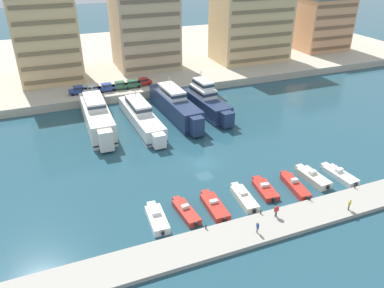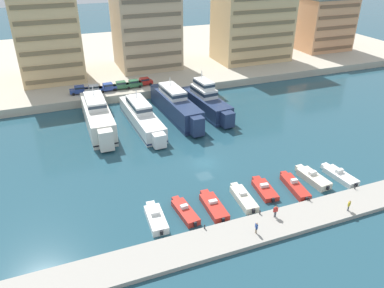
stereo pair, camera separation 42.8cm
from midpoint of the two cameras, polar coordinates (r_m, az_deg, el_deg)
ground_plane at (r=61.25m, az=2.17°, el=-2.96°), size 400.00×400.00×0.00m
quay_promenade at (r=120.54m, az=-10.73°, el=12.86°), size 180.00×70.00×1.80m
pier_dock at (r=48.56m, az=10.55°, el=-12.59°), size 120.00×5.00×0.58m
yacht_ivory_far_left at (r=74.28m, az=-14.03°, el=4.10°), size 4.66×21.41×7.56m
yacht_white_left at (r=74.11m, az=-7.53°, el=4.19°), size 4.83×21.87×6.46m
yacht_navy_mid_left at (r=77.18m, az=-2.34°, el=5.88°), size 5.29×21.98×7.65m
yacht_navy_center_left at (r=79.30m, az=2.35°, el=6.49°), size 5.53×18.54×8.52m
motorboat_white_far_left at (r=49.18m, az=-5.29°, el=-11.20°), size 2.34×6.51×1.46m
motorboat_red_left at (r=50.23m, az=-0.85°, el=-10.21°), size 2.28×6.48×1.29m
motorboat_red_mid_left at (r=51.19m, az=3.52°, el=-9.42°), size 2.23×6.94×1.25m
motorboat_cream_center_left at (r=53.00m, az=8.05°, el=-8.15°), size 2.25×6.81×1.30m
motorboat_red_center at (r=55.43m, az=11.18°, el=-6.76°), size 2.69×6.21×1.18m
motorboat_red_center_right at (r=56.92m, az=15.55°, el=-6.20°), size 2.44×7.28×1.47m
motorboat_cream_mid_right at (r=59.53m, az=18.11°, el=-4.90°), size 2.56×6.77×1.54m
motorboat_white_right at (r=61.70m, az=21.74°, el=-4.45°), size 2.62×6.78×1.41m
car_blue_far_left at (r=88.73m, az=-16.68°, el=7.95°), size 4.12×1.96×1.80m
car_silver_left at (r=88.40m, az=-14.65°, el=8.15°), size 4.16×2.03×1.80m
car_blue_mid_left at (r=88.88m, az=-12.61°, el=8.49°), size 4.20×2.13×1.80m
car_green_center_left at (r=89.54m, az=-10.70°, el=8.83°), size 4.14×2.00×1.80m
car_green_center at (r=90.06m, az=-8.80°, el=9.10°), size 4.19×2.11×1.80m
car_red_center_right at (r=91.21m, az=-7.19°, el=9.45°), size 4.22×2.18×1.80m
apartment_block_left at (r=100.25m, az=-21.01°, el=15.02°), size 14.70×16.08×22.17m
apartment_block_mid_left at (r=104.52m, az=-6.99°, el=17.88°), size 16.23×15.07×25.13m
apartment_block_center_left at (r=112.26m, az=9.29°, el=17.50°), size 20.94×13.11×21.56m
apartment_block_center at (r=131.11m, az=19.25°, el=17.05°), size 15.98×14.49×17.88m
pedestrian_near_edge at (r=49.69m, az=12.86°, el=-9.84°), size 0.67×0.29×1.73m
pedestrian_mid_deck at (r=53.73m, az=23.04°, el=-8.49°), size 0.58×0.38×1.63m
pedestrian_far_side at (r=46.84m, az=10.05°, el=-12.33°), size 0.29×0.61×1.60m
bollard_west at (r=47.20m, az=2.20°, el=-12.45°), size 0.20×0.20×0.61m
bollard_west_mid at (r=50.18m, az=10.56°, el=-10.15°), size 0.20×0.20×0.61m
bollard_east_mid at (r=54.14m, az=17.74°, el=-7.97°), size 0.20×0.20×0.61m
bollard_east at (r=58.87m, az=23.79°, el=-6.02°), size 0.20×0.20×0.61m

